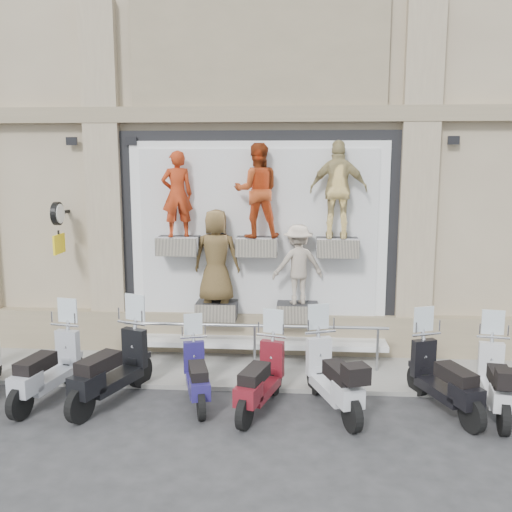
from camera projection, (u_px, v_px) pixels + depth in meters
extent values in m
plane|color=#2A2A2D|center=(245.00, 418.00, 8.92)|extent=(90.00, 90.00, 0.00)
cube|color=gray|center=(255.00, 367.00, 10.97)|extent=(16.00, 2.20, 0.08)
cube|color=black|center=(258.00, 240.00, 11.43)|extent=(5.60, 0.10, 4.30)
cube|color=white|center=(258.00, 240.00, 11.37)|extent=(5.10, 0.06, 3.90)
cube|color=white|center=(258.00, 241.00, 11.33)|extent=(4.70, 0.04, 3.60)
cube|color=white|center=(257.00, 341.00, 11.35)|extent=(5.10, 0.75, 0.10)
cube|color=#28282B|center=(178.00, 245.00, 11.19)|extent=(0.80, 0.50, 0.35)
imported|color=#BF3715|center=(177.00, 194.00, 11.02)|extent=(0.70, 0.58, 1.66)
cube|color=#28282B|center=(257.00, 246.00, 11.07)|extent=(0.80, 0.50, 0.35)
imported|color=#993916|center=(257.00, 191.00, 10.89)|extent=(0.97, 0.80, 1.80)
cube|color=#28282B|center=(337.00, 247.00, 10.96)|extent=(0.80, 0.50, 0.35)
imported|color=tan|center=(339.00, 190.00, 10.78)|extent=(1.11, 0.51, 1.85)
cube|color=#28282B|center=(217.00, 310.00, 11.35)|extent=(0.80, 0.50, 0.35)
imported|color=brown|center=(216.00, 256.00, 11.17)|extent=(0.92, 0.62, 1.85)
cube|color=#28282B|center=(297.00, 312.00, 11.23)|extent=(0.80, 0.50, 0.35)
imported|color=#C2B09B|center=(298.00, 264.00, 11.07)|extent=(1.13, 0.84, 1.56)
cube|color=black|center=(63.00, 212.00, 11.38)|extent=(0.06, 0.56, 0.06)
cylinder|color=black|center=(57.00, 214.00, 11.11)|extent=(0.10, 0.46, 0.46)
cube|color=yellow|center=(59.00, 244.00, 11.21)|extent=(0.04, 0.50, 0.38)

